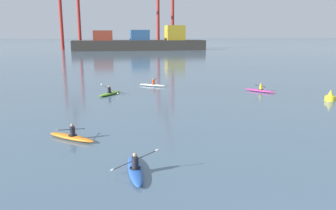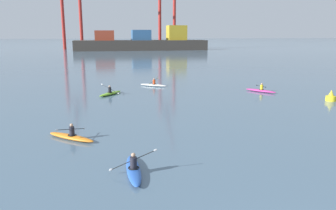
# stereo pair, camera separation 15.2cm
# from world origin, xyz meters

# --- Properties ---
(container_barge) EXTENTS (47.66, 8.79, 8.88)m
(container_barge) POSITION_xyz_m (8.81, 116.20, 2.79)
(container_barge) COLOR #38332D
(container_barge) RESTS_ON ground
(gantry_crane_west) EXTENTS (7.67, 19.26, 35.44)m
(gantry_crane_west) POSITION_xyz_m (-16.48, 126.20, 16.71)
(gantry_crane_west) COLOR maroon
(gantry_crane_west) RESTS_ON ground
(gantry_crane_west_mid) EXTENTS (7.09, 18.94, 38.72)m
(gantry_crane_west_mid) POSITION_xyz_m (20.04, 126.90, 18.50)
(gantry_crane_west_mid) COLOR maroon
(gantry_crane_west_mid) RESTS_ON ground
(channel_buoy) EXTENTS (0.90, 0.90, 1.00)m
(channel_buoy) POSITION_xyz_m (14.86, 20.53, 0.36)
(channel_buoy) COLOR yellow
(channel_buoy) RESTS_ON ground
(kayak_white) EXTENTS (3.10, 2.49, 0.95)m
(kayak_white) POSITION_xyz_m (0.28, 31.99, 0.17)
(kayak_white) COLOR silver
(kayak_white) RESTS_ON ground
(kayak_magenta) EXTENTS (2.50, 3.09, 0.95)m
(kayak_magenta) POSITION_xyz_m (10.75, 26.08, 0.17)
(kayak_magenta) COLOR #C13384
(kayak_magenta) RESTS_ON ground
(kayak_lime) EXTENTS (2.57, 3.04, 1.07)m
(kayak_lime) POSITION_xyz_m (-4.74, 27.40, 0.17)
(kayak_lime) COLOR #7ABC2D
(kayak_lime) RESTS_ON ground
(kayak_orange) EXTENTS (2.98, 2.66, 0.95)m
(kayak_orange) POSITION_xyz_m (-7.28, 13.45, 0.17)
(kayak_orange) COLOR orange
(kayak_orange) RESTS_ON ground
(kayak_blue) EXTENTS (2.16, 3.40, 1.08)m
(kayak_blue) POSITION_xyz_m (-4.15, 8.06, 0.17)
(kayak_blue) COLOR #2856B2
(kayak_blue) RESTS_ON ground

